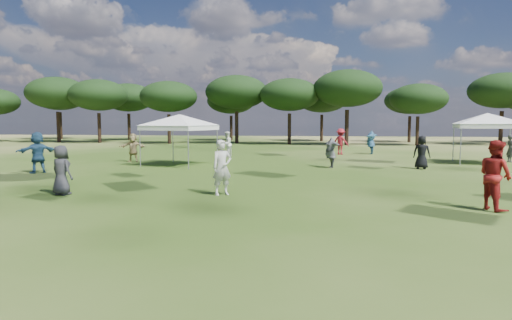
% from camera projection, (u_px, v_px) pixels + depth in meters
% --- Properties ---
extents(tree_line, '(108.78, 17.63, 7.77)m').
position_uv_depth(tree_line, '(337.00, 93.00, 46.21)').
color(tree_line, black).
rests_on(tree_line, ground).
extents(tent_left, '(6.19, 6.19, 3.07)m').
position_uv_depth(tent_left, '(179.00, 117.00, 23.19)').
color(tent_left, gray).
rests_on(tent_left, ground).
extents(tent_right, '(6.42, 6.42, 3.16)m').
position_uv_depth(tent_right, '(488.00, 115.00, 24.03)').
color(tent_right, gray).
rests_on(tent_right, ground).
extents(festival_crowd, '(28.60, 21.54, 1.92)m').
position_uv_depth(festival_crowd, '(323.00, 151.00, 22.20)').
color(festival_crowd, maroon).
rests_on(festival_crowd, ground).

